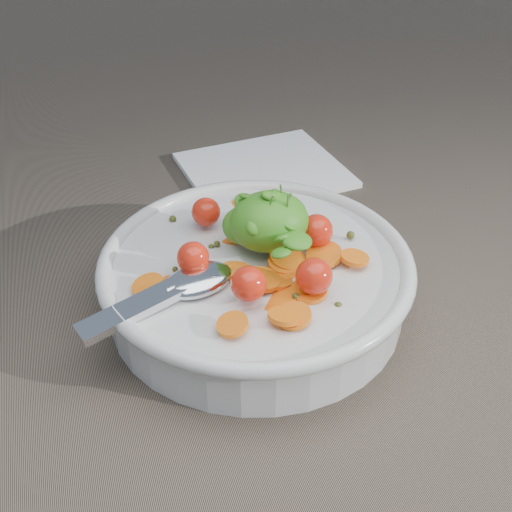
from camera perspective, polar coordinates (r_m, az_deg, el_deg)
name	(u,v)px	position (r m, az deg, el deg)	size (l,w,h in m)	color
ground	(260,315)	(0.54, 0.38, -5.26)	(6.00, 6.00, 0.00)	#716150
bowl	(256,277)	(0.53, 0.00, -1.92)	(0.28, 0.26, 0.11)	silver
napkin	(264,170)	(0.75, 0.70, 7.66)	(0.17, 0.15, 0.01)	white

